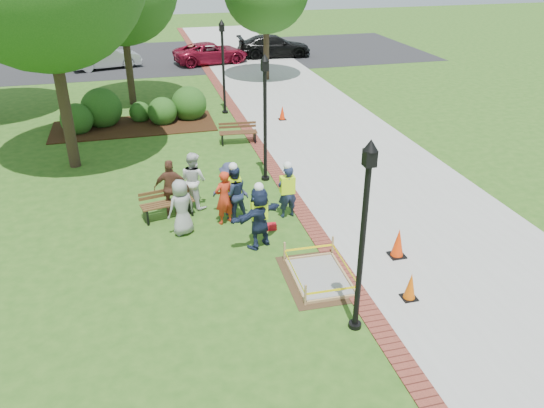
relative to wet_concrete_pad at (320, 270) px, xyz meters
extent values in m
plane|color=#285116|center=(-1.12, 1.08, -0.23)|extent=(100.00, 100.00, 0.00)
cube|color=#9E9E99|center=(3.88, 11.08, -0.22)|extent=(6.00, 60.00, 0.02)
cube|color=maroon|center=(0.63, 11.08, -0.22)|extent=(0.50, 60.00, 0.03)
cube|color=#381E0F|center=(-4.12, 13.08, -0.21)|extent=(7.00, 3.00, 0.05)
cube|color=black|center=(-1.12, 28.08, -0.23)|extent=(36.00, 12.00, 0.01)
cube|color=#47331E|center=(0.00, 0.00, -0.23)|extent=(1.75, 2.34, 0.01)
cube|color=gray|center=(0.00, 0.00, -0.21)|extent=(1.24, 1.83, 0.04)
cube|color=tan|center=(0.00, 0.00, -0.19)|extent=(1.36, 1.95, 0.08)
cube|color=tan|center=(0.00, 0.00, 0.04)|extent=(1.39, 1.98, 0.55)
cube|color=yellow|center=(0.00, 0.00, 0.07)|extent=(1.34, 1.93, 0.06)
cube|color=brown|center=(-3.33, 4.12, 0.24)|extent=(1.60, 0.75, 0.04)
cube|color=brown|center=(-3.38, 4.36, 0.48)|extent=(1.52, 0.35, 0.25)
cube|color=black|center=(-3.33, 4.12, -0.01)|extent=(1.47, 0.78, 0.45)
cube|color=brown|center=(-0.06, 9.84, 0.23)|extent=(1.55, 0.57, 0.04)
cube|color=brown|center=(-0.04, 10.09, 0.46)|extent=(1.52, 0.17, 0.24)
cube|color=black|center=(-0.06, 9.84, -0.01)|extent=(1.41, 0.62, 0.44)
cube|color=black|center=(1.73, -1.31, -0.21)|extent=(0.35, 0.35, 0.05)
cone|color=#DB5806|center=(1.73, -1.31, 0.14)|extent=(0.28, 0.28, 0.65)
cube|color=black|center=(2.28, 0.42, -0.21)|extent=(0.42, 0.42, 0.05)
cone|color=#F13807|center=(2.28, 0.42, 0.20)|extent=(0.33, 0.33, 0.76)
cube|color=black|center=(2.48, 12.36, -0.21)|extent=(0.34, 0.34, 0.04)
cone|color=#F03007|center=(2.48, 12.36, 0.12)|extent=(0.27, 0.27, 0.62)
cube|color=red|center=(-0.58, 2.65, -0.15)|extent=(0.37, 0.21, 0.18)
cylinder|color=black|center=(0.13, -1.92, 1.67)|extent=(0.12, 0.12, 3.80)
cube|color=black|center=(0.13, -1.92, 3.67)|extent=(0.22, 0.22, 0.32)
cone|color=black|center=(0.13, -1.92, 3.92)|extent=(0.28, 0.28, 0.22)
cylinder|color=black|center=(0.13, -1.92, -0.18)|extent=(0.28, 0.28, 0.10)
cylinder|color=black|center=(0.13, 6.08, 1.67)|extent=(0.12, 0.12, 3.80)
cube|color=black|center=(0.13, 6.08, 3.67)|extent=(0.22, 0.22, 0.32)
cone|color=black|center=(0.13, 6.08, 3.92)|extent=(0.28, 0.28, 0.22)
cylinder|color=black|center=(0.13, 6.08, -0.18)|extent=(0.28, 0.28, 0.10)
cylinder|color=black|center=(0.13, 14.08, 1.67)|extent=(0.12, 0.12, 3.80)
cube|color=black|center=(0.13, 14.08, 3.67)|extent=(0.22, 0.22, 0.32)
cone|color=black|center=(0.13, 14.08, 3.92)|extent=(0.28, 0.28, 0.22)
cylinder|color=black|center=(0.13, 14.08, -0.18)|extent=(0.28, 0.28, 0.10)
cylinder|color=#3D2D1E|center=(-6.31, 9.01, 2.54)|extent=(0.40, 0.40, 5.55)
cylinder|color=#3D2D1E|center=(-4.06, 16.78, 2.04)|extent=(0.34, 0.34, 4.55)
cylinder|color=#3D2D1E|center=(3.63, 20.00, 1.82)|extent=(0.33, 0.33, 4.11)
sphere|color=#1A4914|center=(-6.43, 12.86, -0.23)|extent=(1.37, 1.37, 1.37)
sphere|color=#1A4914|center=(-5.42, 13.65, -0.23)|extent=(1.78, 1.78, 1.78)
sphere|color=#1A4914|center=(-2.83, 13.21, -0.23)|extent=(1.28, 1.28, 1.28)
sphere|color=#1A4914|center=(-1.58, 13.68, -0.23)|extent=(1.60, 1.60, 1.60)
sphere|color=#1A4914|center=(-3.80, 13.82, -0.23)|extent=(0.96, 0.96, 0.96)
imported|color=gray|center=(-3.00, 3.07, 0.58)|extent=(0.61, 0.52, 1.62)
imported|color=red|center=(-1.76, 3.37, 0.58)|extent=(0.61, 0.52, 1.63)
imported|color=silver|center=(-2.47, 4.67, 0.65)|extent=(0.64, 0.67, 1.77)
imported|color=brown|center=(-3.17, 4.28, 0.64)|extent=(0.61, 0.45, 1.74)
imported|color=#2E3351|center=(-1.48, 3.90, 0.59)|extent=(0.61, 0.50, 1.65)
imported|color=#192243|center=(-1.08, 1.85, 0.63)|extent=(0.65, 0.56, 1.73)
cube|color=#B9ED13|center=(-1.08, 1.85, 0.88)|extent=(0.42, 0.26, 0.52)
sphere|color=white|center=(-1.08, 1.85, 1.52)|extent=(0.25, 0.25, 0.25)
imported|color=#1A1F45|center=(0.11, 3.30, 0.58)|extent=(0.56, 0.40, 1.62)
cube|color=#B9ED13|center=(0.11, 3.30, 0.81)|extent=(0.42, 0.26, 0.52)
sphere|color=white|center=(0.11, 3.30, 1.41)|extent=(0.25, 0.25, 0.25)
imported|color=#171A3C|center=(-1.43, 3.57, 0.58)|extent=(0.57, 0.41, 1.64)
cube|color=#B9ED13|center=(-1.43, 3.57, 0.82)|extent=(0.42, 0.26, 0.52)
sphere|color=white|center=(-1.43, 3.57, 1.43)|extent=(0.25, 0.25, 0.25)
imported|color=#242527|center=(-7.95, 26.91, -0.23)|extent=(2.46, 4.62, 1.44)
imported|color=#ACACB1|center=(-5.48, 25.39, -0.23)|extent=(3.11, 5.04, 1.53)
imported|color=maroon|center=(1.19, 25.28, -0.23)|extent=(2.72, 4.78, 1.47)
imported|color=black|center=(5.75, 26.30, -0.23)|extent=(2.49, 5.04, 1.60)
camera|label=1|loc=(-3.84, -10.16, 7.25)|focal=35.00mm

